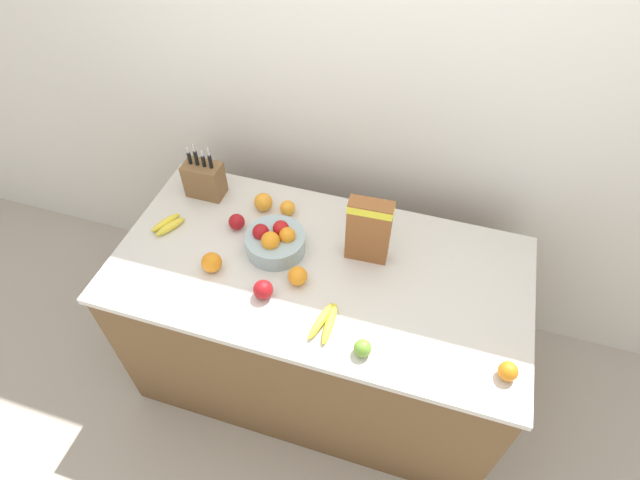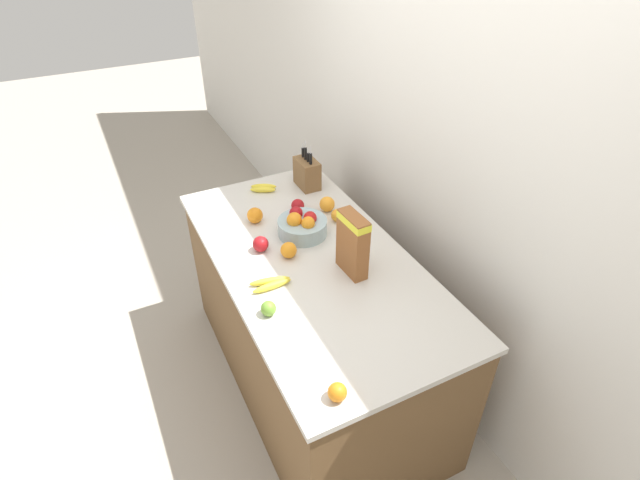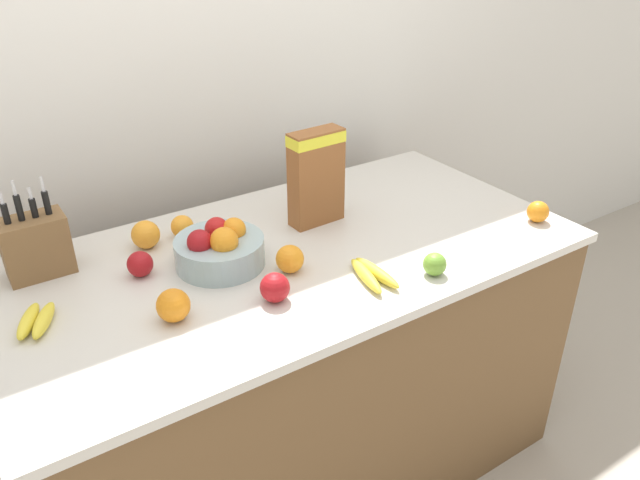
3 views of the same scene
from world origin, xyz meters
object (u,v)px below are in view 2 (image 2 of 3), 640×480
object	(u,v)px
fruit_bowl	(302,225)
orange_mid_right	(338,215)
banana_bunch_left	(271,283)
apple_rear	(261,244)
orange_near_bowl	(289,250)
apple_near_bananas	(268,308)
orange_front_right	(337,392)
banana_bunch_right	(263,188)
cereal_box	(353,242)
orange_front_left	(255,215)
knife_block	(307,173)
apple_middle	(298,205)
orange_back_center	(327,204)

from	to	relation	value
fruit_bowl	orange_mid_right	world-z (taller)	fruit_bowl
banana_bunch_left	apple_rear	bearing A→B (deg)	168.14
banana_bunch_left	orange_near_bowl	world-z (taller)	orange_near_bowl
apple_near_bananas	orange_front_right	distance (m)	0.52
orange_near_bowl	banana_bunch_left	bearing A→B (deg)	-44.31
banana_bunch_right	orange_near_bowl	world-z (taller)	orange_near_bowl
fruit_bowl	apple_rear	distance (m)	0.25
banana_bunch_left	cereal_box	bearing A→B (deg)	79.93
orange_front_right	banana_bunch_left	bearing A→B (deg)	178.57
fruit_bowl	orange_front_left	size ratio (longest dim) A/B	3.00
cereal_box	banana_bunch_left	size ratio (longest dim) A/B	1.60
cereal_box	banana_bunch_left	bearing A→B (deg)	-102.75
knife_block	orange_near_bowl	distance (m)	0.72
banana_bunch_left	orange_mid_right	distance (m)	0.64
apple_middle	orange_back_center	distance (m)	0.17
apple_rear	orange_front_left	bearing A→B (deg)	165.63
banana_bunch_right	apple_near_bananas	size ratio (longest dim) A/B	2.52
orange_back_center	orange_near_bowl	world-z (taller)	orange_back_center
fruit_bowl	banana_bunch_right	bearing A→B (deg)	-177.77
orange_front_left	orange_mid_right	xyz separation A→B (m)	(0.19, 0.41, -0.01)
knife_block	orange_front_right	world-z (taller)	knife_block
knife_block	cereal_box	size ratio (longest dim) A/B	0.93
banana_bunch_left	orange_back_center	bearing A→B (deg)	131.13
orange_front_right	orange_front_left	distance (m)	1.23
apple_middle	orange_front_left	size ratio (longest dim) A/B	0.85
orange_back_center	knife_block	bearing A→B (deg)	176.25
banana_bunch_right	banana_bunch_left	bearing A→B (deg)	-19.01
fruit_bowl	apple_middle	bearing A→B (deg)	161.59
fruit_bowl	orange_back_center	size ratio (longest dim) A/B	2.99
banana_bunch_right	orange_mid_right	world-z (taller)	orange_mid_right
knife_block	orange_near_bowl	xyz separation A→B (m)	(0.60, -0.39, -0.05)
apple_near_bananas	orange_front_right	size ratio (longest dim) A/B	0.94
apple_near_bananas	orange_front_left	xyz separation A→B (m)	(-0.71, 0.20, 0.01)
apple_rear	apple_near_bananas	distance (m)	0.47
banana_bunch_right	orange_front_right	distance (m)	1.56
orange_mid_right	orange_front_right	bearing A→B (deg)	-28.22
orange_back_center	orange_mid_right	size ratio (longest dim) A/B	1.21
apple_near_bananas	orange_near_bowl	xyz separation A→B (m)	(-0.34, 0.24, 0.01)
apple_rear	apple_middle	xyz separation A→B (m)	(-0.26, 0.32, -0.00)
orange_front_right	orange_near_bowl	bearing A→B (deg)	167.96
apple_middle	orange_near_bowl	distance (m)	0.43
banana_bunch_left	apple_rear	size ratio (longest dim) A/B	2.42
fruit_bowl	apple_rear	size ratio (longest dim) A/B	3.22
apple_rear	orange_front_right	bearing A→B (deg)	-4.49
orange_back_center	orange_front_left	distance (m)	0.41
banana_bunch_right	apple_near_bananas	distance (m)	1.07
orange_near_bowl	orange_mid_right	size ratio (longest dim) A/B	1.13
orange_front_right	orange_mid_right	size ratio (longest dim) A/B	0.99
knife_block	fruit_bowl	distance (m)	0.51
banana_bunch_right	apple_rear	xyz separation A→B (m)	(0.56, -0.23, 0.02)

